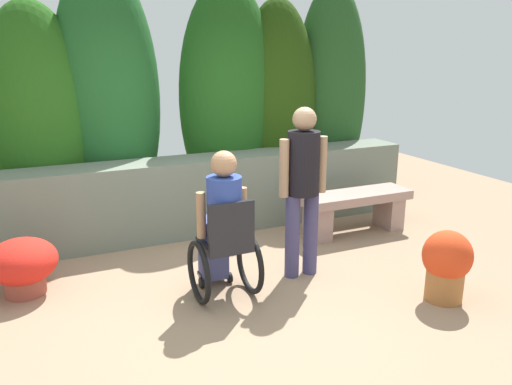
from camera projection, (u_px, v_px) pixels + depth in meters
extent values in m
plane|color=#94775D|center=(240.00, 299.00, 4.48)|extent=(11.25, 11.25, 0.00)
cube|color=slate|center=(181.00, 197.00, 5.95)|extent=(5.90, 0.53, 0.91)
ellipsoid|color=#245917|center=(39.00, 122.00, 5.76)|extent=(1.22, 0.86, 2.67)
ellipsoid|color=#1F5724|center=(109.00, 98.00, 6.03)|extent=(1.23, 0.86, 3.14)
ellipsoid|color=#1D4F17|center=(228.00, 100.00, 6.58)|extent=(1.30, 0.91, 3.00)
ellipsoid|color=#213E0D|center=(277.00, 106.00, 6.80)|extent=(1.12, 0.78, 2.78)
ellipsoid|color=#214A1E|center=(330.00, 94.00, 7.19)|extent=(1.09, 0.76, 3.03)
cube|color=gray|center=(317.00, 222.00, 5.87)|extent=(0.20, 0.37, 0.39)
cube|color=gray|center=(389.00, 211.00, 6.27)|extent=(0.20, 0.37, 0.39)
cube|color=gray|center=(355.00, 197.00, 6.00)|extent=(1.38, 0.43, 0.10)
cube|color=black|center=(224.00, 244.00, 4.39)|extent=(0.40, 0.40, 0.06)
cube|color=black|center=(232.00, 226.00, 4.17)|extent=(0.40, 0.04, 0.40)
cube|color=black|center=(213.00, 272.00, 4.78)|extent=(0.28, 0.12, 0.03)
torus|color=black|center=(199.00, 272.00, 4.36)|extent=(0.05, 0.56, 0.56)
torus|color=black|center=(250.00, 263.00, 4.54)|extent=(0.05, 0.56, 0.56)
cylinder|color=black|center=(202.00, 283.00, 4.68)|extent=(0.03, 0.10, 0.10)
cylinder|color=black|center=(230.00, 277.00, 4.79)|extent=(0.03, 0.10, 0.10)
cube|color=#44487C|center=(220.00, 229.00, 4.45)|extent=(0.30, 0.40, 0.16)
cube|color=#44487C|center=(213.00, 257.00, 4.72)|extent=(0.26, 0.14, 0.43)
cylinder|color=#2D4396|center=(224.00, 205.00, 4.27)|extent=(0.30, 0.30, 0.50)
cylinder|color=#AA7A54|center=(201.00, 215.00, 4.27)|extent=(0.08, 0.08, 0.40)
cylinder|color=#AA7A54|center=(243.00, 210.00, 4.42)|extent=(0.08, 0.08, 0.40)
sphere|color=#AA7A54|center=(224.00, 164.00, 4.18)|extent=(0.22, 0.22, 0.22)
cylinder|color=#403C65|center=(292.00, 237.00, 4.83)|extent=(0.14, 0.14, 0.82)
cylinder|color=#403C65|center=(310.00, 234.00, 4.91)|extent=(0.14, 0.14, 0.82)
cylinder|color=black|center=(303.00, 163.00, 4.67)|extent=(0.30, 0.30, 0.60)
cylinder|color=#A27C5C|center=(284.00, 168.00, 4.60)|extent=(0.09, 0.09, 0.54)
cylinder|color=#A27C5C|center=(322.00, 164.00, 4.76)|extent=(0.09, 0.09, 0.54)
sphere|color=#A27C5C|center=(305.00, 119.00, 4.56)|extent=(0.22, 0.22, 0.22)
cylinder|color=#974536|center=(25.00, 283.00, 4.55)|extent=(0.36, 0.36, 0.21)
ellipsoid|color=#316D27|center=(23.00, 267.00, 4.51)|extent=(0.39, 0.39, 0.14)
ellipsoid|color=red|center=(22.00, 261.00, 4.50)|extent=(0.61, 0.61, 0.40)
cylinder|color=#A46533|center=(444.00, 284.00, 4.44)|extent=(0.32, 0.32, 0.29)
ellipsoid|color=#346534|center=(447.00, 263.00, 4.38)|extent=(0.35, 0.35, 0.16)
ellipsoid|color=red|center=(447.00, 256.00, 4.36)|extent=(0.43, 0.43, 0.44)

